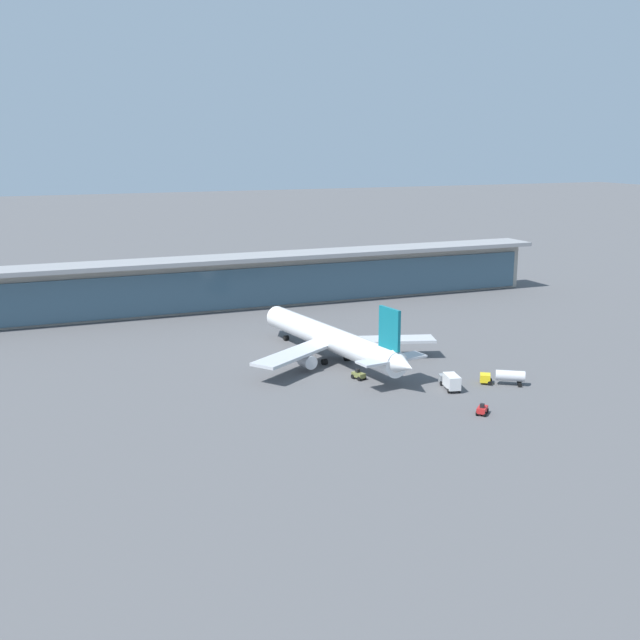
% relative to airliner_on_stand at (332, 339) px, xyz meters
% --- Properties ---
extents(ground_plane, '(1200.00, 1200.00, 0.00)m').
position_rel_airliner_on_stand_xyz_m(ground_plane, '(0.86, -10.23, -4.93)').
color(ground_plane, '#515154').
extents(airliner_on_stand, '(44.74, 58.70, 15.66)m').
position_rel_airliner_on_stand_xyz_m(airliner_on_stand, '(0.00, 0.00, 0.00)').
color(airliner_on_stand, white).
rests_on(airliner_on_stand, ground).
extents(service_truck_near_nose_grey, '(4.00, 7.64, 3.10)m').
position_rel_airliner_on_stand_xyz_m(service_truck_near_nose_grey, '(13.27, -26.84, -3.24)').
color(service_truck_near_nose_grey, gray).
rests_on(service_truck_near_nose_grey, ground).
extents(service_truck_under_wing_red, '(3.24, 3.22, 2.05)m').
position_rel_airliner_on_stand_xyz_m(service_truck_under_wing_red, '(10.88, -41.22, -4.06)').
color(service_truck_under_wing_red, '#B21E1E').
rests_on(service_truck_under_wing_red, ground).
extents(service_truck_mid_apron_yellow, '(8.40, 6.65, 2.95)m').
position_rel_airliner_on_stand_xyz_m(service_truck_mid_apron_yellow, '(24.62, -28.42, -3.22)').
color(service_truck_mid_apron_yellow, yellow).
rests_on(service_truck_mid_apron_yellow, ground).
extents(service_truck_by_tail_olive, '(2.40, 3.21, 2.05)m').
position_rel_airliner_on_stand_xyz_m(service_truck_by_tail_olive, '(-0.33, -14.17, -4.06)').
color(service_truck_by_tail_olive, olive).
rests_on(service_truck_by_tail_olive, ground).
extents(terminal_building, '(183.60, 12.80, 15.20)m').
position_rel_airliner_on_stand_xyz_m(terminal_building, '(0.86, 61.55, 2.94)').
color(terminal_building, '#9E998E').
rests_on(terminal_building, ground).
extents(safety_cone_alpha, '(0.62, 0.62, 0.70)m').
position_rel_airliner_on_stand_xyz_m(safety_cone_alpha, '(15.73, -19.17, -4.61)').
color(safety_cone_alpha, orange).
rests_on(safety_cone_alpha, ground).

